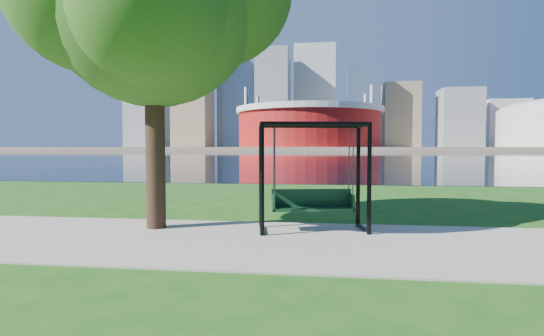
# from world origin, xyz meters

# --- Properties ---
(ground) EXTENTS (900.00, 900.00, 0.00)m
(ground) POSITION_xyz_m (0.00, 0.00, 0.00)
(ground) COLOR #1E5114
(ground) RESTS_ON ground
(path) EXTENTS (120.00, 4.00, 0.03)m
(path) POSITION_xyz_m (0.00, -0.50, 0.01)
(path) COLOR #9E937F
(path) RESTS_ON ground
(river) EXTENTS (900.00, 180.00, 0.02)m
(river) POSITION_xyz_m (0.00, 102.00, 0.01)
(river) COLOR black
(river) RESTS_ON ground
(far_bank) EXTENTS (900.00, 228.00, 2.00)m
(far_bank) POSITION_xyz_m (0.00, 306.00, 1.00)
(far_bank) COLOR #937F60
(far_bank) RESTS_ON ground
(stadium) EXTENTS (83.00, 83.00, 32.00)m
(stadium) POSITION_xyz_m (-10.00, 235.00, 14.23)
(stadium) COLOR maroon
(stadium) RESTS_ON far_bank
(skyline) EXTENTS (392.00, 66.00, 96.50)m
(skyline) POSITION_xyz_m (-4.27, 319.39, 35.89)
(skyline) COLOR gray
(skyline) RESTS_ON far_bank
(swing) EXTENTS (2.39, 1.36, 2.30)m
(swing) POSITION_xyz_m (0.60, 0.63, 1.11)
(swing) COLOR black
(swing) RESTS_ON ground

